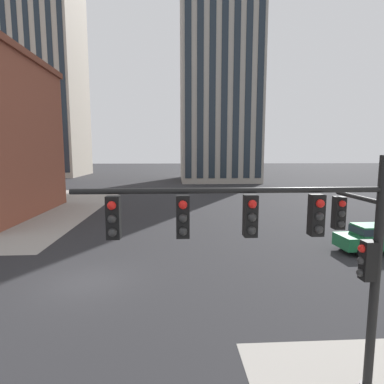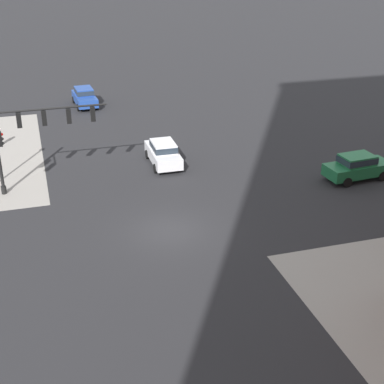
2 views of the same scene
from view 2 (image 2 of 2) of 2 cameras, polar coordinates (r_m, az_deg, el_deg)
ground_plane at (r=30.26m, az=-2.33°, el=-3.94°), size 320.00×320.00×0.00m
traffic_signal_main at (r=34.71m, az=-16.68°, el=5.88°), size 6.82×2.09×5.89m
car_main_northbound_far at (r=53.17m, az=-10.96°, el=9.60°), size 2.07×4.49×1.68m
car_cross_eastbound at (r=37.68m, az=16.59°, el=2.57°), size 4.53×2.16×1.68m
car_cross_westbound at (r=38.50m, az=-2.96°, el=4.10°), size 1.94×4.43×1.68m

